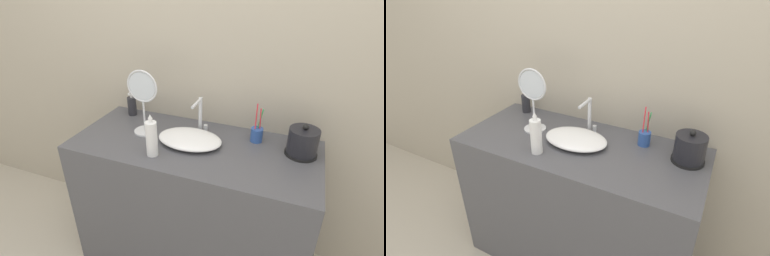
% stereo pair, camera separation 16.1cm
% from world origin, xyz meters
% --- Properties ---
extents(wall_back, '(6.00, 0.04, 2.60)m').
position_xyz_m(wall_back, '(0.00, 0.61, 1.30)').
color(wall_back, '#ADA38E').
rests_on(wall_back, ground_plane).
extents(vanity_counter, '(1.36, 0.59, 0.87)m').
position_xyz_m(vanity_counter, '(0.00, 0.30, 0.44)').
color(vanity_counter, '#4C4C51').
rests_on(vanity_counter, ground_plane).
extents(sink_basin, '(0.36, 0.25, 0.05)m').
position_xyz_m(sink_basin, '(-0.02, 0.30, 0.90)').
color(sink_basin, white).
rests_on(sink_basin, vanity_counter).
extents(faucet, '(0.06, 0.14, 0.21)m').
position_xyz_m(faucet, '(-0.02, 0.45, 0.99)').
color(faucet, silver).
rests_on(faucet, vanity_counter).
extents(electric_kettle, '(0.16, 0.16, 0.18)m').
position_xyz_m(electric_kettle, '(0.56, 0.41, 0.94)').
color(electric_kettle, black).
rests_on(electric_kettle, vanity_counter).
extents(toothbrush_cup, '(0.07, 0.07, 0.22)m').
position_xyz_m(toothbrush_cup, '(0.32, 0.46, 0.92)').
color(toothbrush_cup, '#2D519E').
rests_on(toothbrush_cup, vanity_counter).
extents(lotion_bottle, '(0.06, 0.06, 0.16)m').
position_xyz_m(lotion_bottle, '(-0.52, 0.51, 0.93)').
color(lotion_bottle, '#28282D').
rests_on(lotion_bottle, vanity_counter).
extents(shampoo_bottle, '(0.06, 0.06, 0.23)m').
position_xyz_m(shampoo_bottle, '(-0.16, 0.12, 0.97)').
color(shampoo_bottle, white).
rests_on(shampoo_bottle, vanity_counter).
extents(vanity_mirror, '(0.19, 0.13, 0.38)m').
position_xyz_m(vanity_mirror, '(-0.32, 0.33, 1.08)').
color(vanity_mirror, silver).
rests_on(vanity_mirror, vanity_counter).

